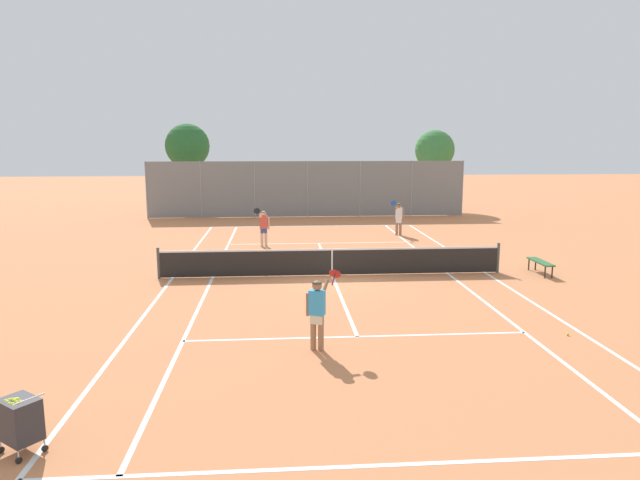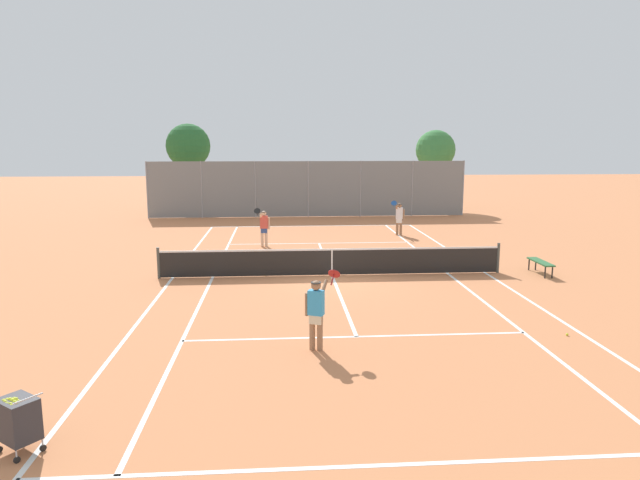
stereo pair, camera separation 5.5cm
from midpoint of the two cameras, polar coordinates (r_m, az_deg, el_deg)
name	(u,v)px [view 1 (the left image)]	position (r m, az deg, el deg)	size (l,w,h in m)	color
ground_plane	(332,275)	(19.99, 1.13, -3.54)	(120.00, 120.00, 0.00)	#CC7A4C
court_line_markings	(332,275)	(19.99, 1.13, -3.54)	(11.10, 23.90, 0.01)	white
tennis_net	(332,261)	(19.88, 1.13, -2.12)	(12.00, 0.10, 1.07)	#474C47
ball_cart	(20,419)	(9.97, -27.94, -15.56)	(0.78, 0.75, 0.96)	#2D2D33
player_near_side	(317,310)	(12.75, -0.39, -7.01)	(0.85, 0.68, 1.77)	#936B4C
player_far_left	(264,226)	(25.38, -5.72, 1.40)	(0.67, 0.73, 1.77)	beige
player_far_right	(399,217)	(28.66, 7.83, 2.32)	(0.79, 0.71, 1.77)	#936B4C
loose_tennis_ball_0	(429,253)	(24.10, 10.80, -1.34)	(0.07, 0.07, 0.07)	#D1DB33
loose_tennis_ball_1	(568,334)	(15.14, 23.43, -8.64)	(0.07, 0.07, 0.07)	#D1DB33
loose_tennis_ball_2	(266,275)	(19.95, -5.52, -3.52)	(0.07, 0.07, 0.07)	#D1DB33
courtside_bench	(541,263)	(21.55, 21.12, -2.12)	(0.36, 1.50, 0.47)	#2D6638
back_fence	(308,189)	(35.36, -1.29, 5.12)	(19.65, 0.08, 3.46)	gray
tree_behind_left	(188,147)	(39.08, -13.10, 9.05)	(2.90, 2.90, 5.80)	brown
tree_behind_right	(434,151)	(40.35, 11.34, 8.71)	(2.70, 2.70, 5.42)	brown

